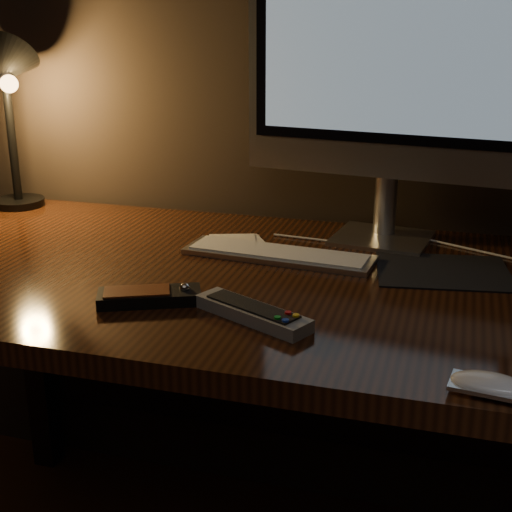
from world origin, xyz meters
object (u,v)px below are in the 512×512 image
(desk, at_px, (288,326))
(desk_lamp, at_px, (7,92))
(tv_remote, at_px, (252,312))
(mouse, at_px, (490,388))
(keyboard, at_px, (278,254))
(media_remote, at_px, (149,296))
(monitor, at_px, (392,59))

(desk, height_order, desk_lamp, desk_lamp)
(tv_remote, bearing_deg, mouse, 4.16)
(keyboard, bearing_deg, desk, -39.89)
(keyboard, distance_m, mouse, 0.58)
(media_remote, bearing_deg, desk, 31.59)
(desk, height_order, keyboard, keyboard)
(keyboard, height_order, tv_remote, tv_remote)
(desk_lamp, bearing_deg, media_remote, -60.74)
(media_remote, bearing_deg, desk_lamp, 116.77)
(monitor, bearing_deg, mouse, -63.66)
(desk, bearing_deg, desk_lamp, 164.90)
(monitor, distance_m, keyboard, 0.43)
(keyboard, relative_size, desk_lamp, 0.90)
(monitor, height_order, tv_remote, monitor)
(desk, xyz_separation_m, mouse, (0.35, -0.41, 0.14))
(desk, relative_size, monitor, 2.60)
(monitor, distance_m, desk_lamp, 0.87)
(mouse, xyz_separation_m, tv_remote, (-0.35, 0.14, 0.00))
(keyboard, xyz_separation_m, tv_remote, (0.04, -0.30, 0.00))
(monitor, xyz_separation_m, desk_lamp, (-0.86, 0.00, -0.09))
(mouse, bearing_deg, media_remote, 171.20)
(desk_lamp, bearing_deg, keyboard, -34.77)
(keyboard, bearing_deg, mouse, -43.77)
(desk, distance_m, media_remote, 0.34)
(keyboard, bearing_deg, tv_remote, -78.19)
(desk, distance_m, desk_lamp, 0.84)
(monitor, relative_size, media_remote, 3.48)
(monitor, xyz_separation_m, tv_remote, (-0.14, -0.46, -0.35))
(desk, relative_size, media_remote, 9.04)
(monitor, relative_size, keyboard, 1.66)
(desk, xyz_separation_m, media_remote, (-0.17, -0.25, 0.14))
(desk, bearing_deg, keyboard, 135.29)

